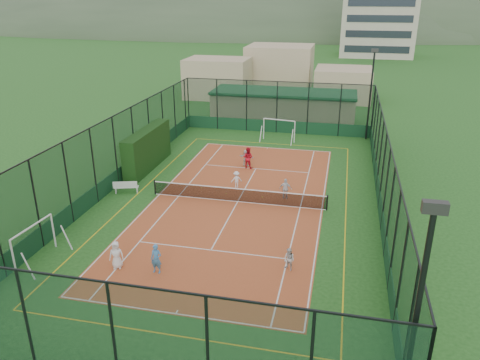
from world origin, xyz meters
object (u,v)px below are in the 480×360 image
object	(u,v)px
clubhouse	(283,106)
futsal_goal_far	(279,130)
white_bench	(126,187)
coach	(248,158)
child_near_left	(116,255)
floodlight_ne	(370,95)
floodlight_se	(412,342)
futsal_goal_near	(35,244)
child_far_right	(286,189)
child_near_right	(289,259)
child_far_left	(236,179)
child_near_mid	(156,259)
child_far_back	(246,158)

from	to	relation	value
clubhouse	futsal_goal_far	size ratio (longest dim) A/B	4.92
white_bench	coach	world-z (taller)	coach
child_near_left	floodlight_ne	bearing A→B (deg)	47.34
floodlight_se	futsal_goal_far	distance (m)	32.01
floodlight_se	futsal_goal_near	distance (m)	18.77
child_far_right	white_bench	bearing A→B (deg)	7.43
white_bench	futsal_goal_far	bearing A→B (deg)	42.05
clubhouse	child_far_right	xyz separation A→B (m)	(2.99, -20.80, -0.86)
child_near_right	child_far_left	world-z (taller)	child_far_left
child_near_mid	futsal_goal_far	bearing A→B (deg)	85.17
futsal_goal_near	futsal_goal_far	bearing A→B (deg)	-16.46
child_near_left	child_far_right	world-z (taller)	child_near_left
coach	child_far_back	bearing A→B (deg)	-49.22
child_near_left	child_near_right	size ratio (longest dim) A/B	1.22
clubhouse	futsal_goal_far	bearing A→B (deg)	-85.20
clubhouse	child_far_left	bearing A→B (deg)	-91.86
clubhouse	child_far_right	bearing A→B (deg)	-81.82
white_bench	futsal_goal_far	size ratio (longest dim) A/B	0.53
child_near_mid	coach	distance (m)	15.55
white_bench	child_far_left	distance (m)	7.62
white_bench	child_near_left	xyz separation A→B (m)	(3.70, -8.87, 0.27)
floodlight_se	child_far_right	world-z (taller)	floodlight_se
futsal_goal_far	child_far_right	size ratio (longest dim) A/B	2.18
child_far_left	futsal_goal_far	bearing A→B (deg)	-121.42
child_near_right	child_far_back	bearing A→B (deg)	141.94
child_far_left	child_far_back	bearing A→B (deg)	-111.58
futsal_goal_far	child_far_right	distance (m)	13.26
futsal_goal_near	child_far_left	size ratio (longest dim) A/B	2.54
futsal_goal_near	child_far_back	distance (m)	17.92
futsal_goal_near	futsal_goal_far	xyz separation A→B (m)	(9.08, 23.61, 0.01)
child_far_back	futsal_goal_far	bearing A→B (deg)	-87.14
futsal_goal_near	child_near_right	distance (m)	12.89
futsal_goal_near	child_near_right	world-z (taller)	futsal_goal_near
child_near_left	coach	xyz separation A→B (m)	(3.43, 15.53, 0.11)
child_near_right	child_far_right	size ratio (longest dim) A/B	0.84
floodlight_se	child_far_right	distance (m)	18.97
child_near_left	child_near_right	bearing A→B (deg)	-5.10
child_near_right	child_far_back	size ratio (longest dim) A/B	0.89
white_bench	child_near_right	world-z (taller)	child_near_right
white_bench	child_far_back	bearing A→B (deg)	28.34
child_far_right	child_far_back	xyz separation A→B (m)	(-3.91, 5.71, -0.05)
floodlight_se	floodlight_ne	bearing A→B (deg)	90.00
white_bench	child_near_mid	distance (m)	10.57
child_far_right	futsal_goal_near	bearing A→B (deg)	42.80
floodlight_se	child_near_right	bearing A→B (deg)	115.05
child_near_right	child_far_left	size ratio (longest dim) A/B	0.99
clubhouse	coach	size ratio (longest dim) A/B	9.07
clubhouse	child_near_right	world-z (taller)	clubhouse
futsal_goal_near	coach	size ratio (longest dim) A/B	1.82
futsal_goal_near	child_near_mid	bearing A→B (deg)	-82.51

